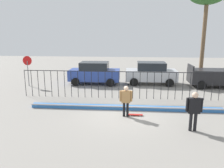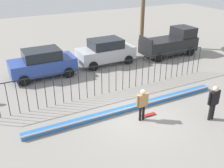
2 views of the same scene
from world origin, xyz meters
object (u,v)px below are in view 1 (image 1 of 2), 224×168
Objects in this scene: skateboarder at (126,98)px; parked_car_blue at (95,73)px; pickup_truck at (222,75)px; stop_sign at (28,67)px; skateboard at (135,115)px; parked_car_silver at (151,73)px; camera_operator at (194,108)px.

parked_car_blue is at bearing 90.40° from skateboarder.
stop_sign reaches higher than pickup_truck.
pickup_truck reaches higher than skateboard.
skateboard is at bearing -102.76° from parked_car_silver.
parked_car_blue reaches higher than skateboard.
parked_car_silver is 10.36m from stop_sign.
parked_car_blue is 4.88m from parked_car_silver.
parked_car_silver is (1.46, 7.83, 0.91)m from skateboard.
parked_car_silver is at bearing 55.70° from skateboarder.
skateboarder is 0.39× the size of parked_car_blue.
stop_sign is at bearing -179.94° from pickup_truck.
pickup_truck is (7.61, 7.26, 0.04)m from skateboarder.
pickup_truck is at bearing 32.73° from skateboard.
parked_car_silver is (-1.08, 9.51, -0.12)m from camera_operator.
parked_car_silver reaches higher than skateboarder.
skateboarder is 0.66× the size of stop_sign.
camera_operator reaches higher than skateboard.
camera_operator is (3.05, -1.53, 0.10)m from skateboarder.
pickup_truck is at bearing -9.33° from parked_car_silver.
parked_car_blue and parked_car_silver have the same top height.
pickup_truck is (7.10, 7.12, 0.98)m from skateboard.
camera_operator is at bearing -45.69° from skateboard.
stop_sign reaches higher than parked_car_blue.
stop_sign is at bearing 132.32° from skateboard.
stop_sign is at bearing -22.14° from camera_operator.
parked_car_blue is at bearing 13.48° from stop_sign.
parked_car_silver is 5.68m from pickup_truck.
skateboard is at bearing -20.59° from camera_operator.
skateboarder reaches higher than skateboard.
pickup_truck is (5.64, -0.71, 0.06)m from parked_car_silver.
skateboarder is 0.91× the size of camera_operator.
parked_car_blue is 1.00× the size of parked_car_silver.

